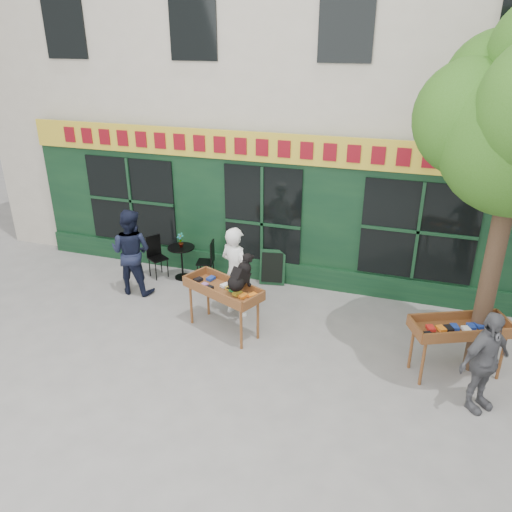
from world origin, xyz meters
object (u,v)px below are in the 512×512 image
object	(u,v)px
dog	(240,272)
man_right	(484,362)
book_cart_center	(223,292)
book_cart_right	(460,330)
man_left	(131,252)
woman	(235,272)
bistro_table	(182,256)

from	to	relation	value
dog	man_right	distance (m)	4.07
book_cart_center	book_cart_right	world-z (taller)	same
book_cart_center	man_left	size ratio (longest dim) A/B	0.88
dog	man_left	bearing A→B (deg)	-175.03
book_cart_center	man_left	world-z (taller)	man_left
book_cart_center	woman	world-z (taller)	woman
man_right	bistro_table	xyz separation A→B (m)	(-6.03, 2.56, -0.26)
book_cart_right	man_right	size ratio (longest dim) A/B	1.01
book_cart_right	bistro_table	size ratio (longest dim) A/B	2.13
bistro_table	man_right	bearing A→B (deg)	-22.96
book_cart_center	bistro_table	world-z (taller)	book_cart_center
woman	dog	bearing A→B (deg)	139.96
book_cart_center	man_right	distance (m)	4.40
book_cart_center	book_cart_right	size ratio (longest dim) A/B	1.00
dog	man_left	xyz separation A→B (m)	(-2.76, 0.92, -0.36)
dog	woman	size ratio (longest dim) A/B	0.33
man_right	man_left	size ratio (longest dim) A/B	0.87
book_cart_right	bistro_table	distance (m)	6.02
book_cart_center	dog	world-z (taller)	dog
book_cart_center	man_right	world-z (taller)	man_right
book_cart_right	book_cart_center	bearing A→B (deg)	154.82
book_cart_right	man_right	bearing A→B (deg)	-92.83
woman	man_left	xyz separation A→B (m)	(-2.41, 0.22, 0.01)
man_right	book_cart_center	bearing A→B (deg)	125.04
dog	woman	bearing A→B (deg)	139.96
book_cart_right	man_right	distance (m)	0.81
book_cart_center	dog	bearing A→B (deg)	15.26
book_cart_right	man_left	xyz separation A→B (m)	(-6.43, 0.91, 0.10)
dog	man_left	size ratio (longest dim) A/B	0.32
dog	book_cart_center	bearing A→B (deg)	-164.74
dog	man_right	size ratio (longest dim) A/B	0.37
woman	man_left	world-z (taller)	man_left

